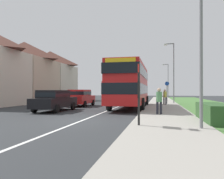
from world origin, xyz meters
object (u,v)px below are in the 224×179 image
(street_lamp_near, at_px, (198,23))
(pedestrian_at_stop, at_px, (159,100))
(parked_car_red, at_px, (80,97))
(street_lamp_mid, at_px, (173,69))
(bus_stop_sign, at_px, (139,90))
(cycle_route_sign, at_px, (167,92))
(double_decker_bus, at_px, (130,84))
(parked_car_black, at_px, (55,100))
(street_lamp_far, at_px, (168,79))
(pedestrian_walking_away, at_px, (165,96))

(street_lamp_near, bearing_deg, pedestrian_at_stop, 107.31)
(parked_car_red, relative_size, pedestrian_at_stop, 2.41)
(street_lamp_near, xyz_separation_m, street_lamp_mid, (0.15, 17.00, 0.04))
(pedestrian_at_stop, relative_size, street_lamp_near, 0.24)
(bus_stop_sign, distance_m, cycle_route_sign, 15.24)
(double_decker_bus, distance_m, street_lamp_mid, 8.21)
(parked_car_black, height_order, street_lamp_far, street_lamp_far)
(street_lamp_far, bearing_deg, pedestrian_at_stop, -93.15)
(double_decker_bus, bearing_deg, bus_stop_sign, -80.53)
(parked_car_red, height_order, bus_stop_sign, bus_stop_sign)
(street_lamp_far, bearing_deg, parked_car_red, -111.61)
(street_lamp_far, bearing_deg, street_lamp_mid, -90.33)
(cycle_route_sign, relative_size, street_lamp_mid, 0.36)
(parked_car_red, height_order, street_lamp_far, street_lamp_far)
(pedestrian_walking_away, height_order, bus_stop_sign, bus_stop_sign)
(parked_car_red, relative_size, street_lamp_far, 0.60)
(pedestrian_at_stop, xyz_separation_m, bus_stop_sign, (-0.80, -4.29, 0.56))
(pedestrian_at_stop, bearing_deg, double_decker_bus, 113.66)
(double_decker_bus, bearing_deg, pedestrian_at_stop, -66.34)
(parked_car_red, distance_m, cycle_route_sign, 9.33)
(pedestrian_at_stop, relative_size, street_lamp_far, 0.25)
(parked_car_red, height_order, pedestrian_walking_away, pedestrian_walking_away)
(bus_stop_sign, distance_m, street_lamp_mid, 17.14)
(cycle_route_sign, bearing_deg, parked_car_black, -132.09)
(street_lamp_near, distance_m, street_lamp_far, 34.56)
(parked_car_black, xyz_separation_m, street_lamp_far, (9.20, 28.50, 3.06))
(parked_car_black, distance_m, street_lamp_near, 11.25)
(pedestrian_walking_away, bearing_deg, parked_car_black, -135.74)
(double_decker_bus, relative_size, pedestrian_walking_away, 5.99)
(pedestrian_walking_away, bearing_deg, street_lamp_mid, 72.29)
(double_decker_bus, bearing_deg, street_lamp_near, -69.11)
(pedestrian_at_stop, xyz_separation_m, street_lamp_mid, (1.56, 12.50, 3.07))
(pedestrian_walking_away, bearing_deg, double_decker_bus, -128.08)
(street_lamp_mid, bearing_deg, pedestrian_walking_away, -107.71)
(double_decker_bus, relative_size, cycle_route_sign, 3.97)
(street_lamp_near, bearing_deg, double_decker_bus, 110.89)
(cycle_route_sign, bearing_deg, street_lamp_mid, 66.93)
(double_decker_bus, height_order, parked_car_red, double_decker_bus)
(pedestrian_at_stop, xyz_separation_m, pedestrian_walking_away, (0.59, 9.49, 0.00))
(parked_car_red, distance_m, pedestrian_at_stop, 10.18)
(parked_car_red, xyz_separation_m, street_lamp_near, (8.95, -11.33, 3.11))
(parked_car_black, relative_size, cycle_route_sign, 1.75)
(double_decker_bus, relative_size, bus_stop_sign, 3.85)
(double_decker_bus, xyz_separation_m, street_lamp_mid, (4.01, 6.90, 1.90))
(parked_car_red, relative_size, street_lamp_mid, 0.58)
(street_lamp_near, bearing_deg, street_lamp_far, 89.58)
(bus_stop_sign, relative_size, street_lamp_mid, 0.37)
(double_decker_bus, bearing_deg, pedestrian_walking_away, 51.92)
(double_decker_bus, height_order, cycle_route_sign, double_decker_bus)
(cycle_route_sign, xyz_separation_m, street_lamp_near, (0.55, -15.36, 2.58))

